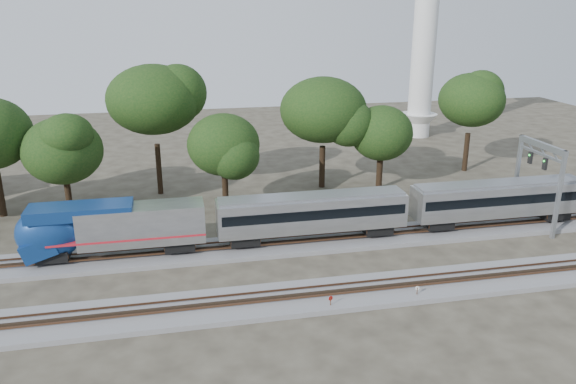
{
  "coord_description": "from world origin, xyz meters",
  "views": [
    {
      "loc": [
        -7.62,
        -40.57,
        21.21
      ],
      "look_at": [
        1.94,
        5.0,
        5.63
      ],
      "focal_mm": 35.0,
      "sensor_mm": 36.0,
      "label": 1
    }
  ],
  "objects": [
    {
      "name": "tree_2",
      "position": [
        -18.73,
        18.47,
        7.05
      ],
      "size": [
        7.19,
        7.19,
        10.14
      ],
      "color": "black",
      "rests_on": "ground"
    },
    {
      "name": "tree_6",
      "position": [
        16.42,
        20.49,
        6.85
      ],
      "size": [
        6.99,
        6.99,
        9.86
      ],
      "color": "black",
      "rests_on": "ground"
    },
    {
      "name": "track_near",
      "position": [
        0.0,
        -4.0,
        0.21
      ],
      "size": [
        160.0,
        5.0,
        0.73
      ],
      "color": "slate",
      "rests_on": "ground"
    },
    {
      "name": "tree_7",
      "position": [
        30.52,
        25.58,
        9.48
      ],
      "size": [
        9.65,
        9.65,
        13.61
      ],
      "color": "black",
      "rests_on": "ground"
    },
    {
      "name": "signal_gantry",
      "position": [
        27.24,
        6.0,
        6.27
      ],
      "size": [
        0.6,
        7.08,
        8.61
      ],
      "color": "gray",
      "rests_on": "ground"
    },
    {
      "name": "switch_stand_white",
      "position": [
        9.69,
        -5.6,
        0.69
      ],
      "size": [
        0.34,
        0.06,
        1.08
      ],
      "rotation": [
        0.0,
        0.0,
        -0.01
      ],
      "color": "#512D19",
      "rests_on": "ground"
    },
    {
      "name": "tree_5",
      "position": [
        9.86,
        22.64,
        9.47
      ],
      "size": [
        9.64,
        9.64,
        13.59
      ],
      "color": "black",
      "rests_on": "ground"
    },
    {
      "name": "tree_3",
      "position": [
        -9.46,
        24.06,
        11.1
      ],
      "size": [
        11.29,
        11.29,
        15.92
      ],
      "color": "black",
      "rests_on": "ground"
    },
    {
      "name": "tree_4",
      "position": [
        -2.46,
        17.07,
        7.22
      ],
      "size": [
        7.36,
        7.36,
        10.37
      ],
      "color": "black",
      "rests_on": "ground"
    },
    {
      "name": "ground",
      "position": [
        0.0,
        0.0,
        0.0
      ],
      "size": [
        160.0,
        160.0,
        0.0
      ],
      "primitive_type": "plane",
      "color": "#383328",
      "rests_on": "ground"
    },
    {
      "name": "switch_lever",
      "position": [
        7.49,
        -5.99,
        0.15
      ],
      "size": [
        0.57,
        0.45,
        0.3
      ],
      "primitive_type": "cube",
      "rotation": [
        0.0,
        0.0,
        -0.35
      ],
      "color": "#512D19",
      "rests_on": "ground"
    },
    {
      "name": "track_far",
      "position": [
        0.0,
        6.0,
        0.21
      ],
      "size": [
        160.0,
        5.0,
        0.73
      ],
      "color": "slate",
      "rests_on": "ground"
    },
    {
      "name": "switch_stand_red",
      "position": [
        2.85,
        -5.8,
        0.73
      ],
      "size": [
        0.35,
        0.17,
        1.14
      ],
      "rotation": [
        0.0,
        0.0,
        0.39
      ],
      "color": "#512D19",
      "rests_on": "ground"
    }
  ]
}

